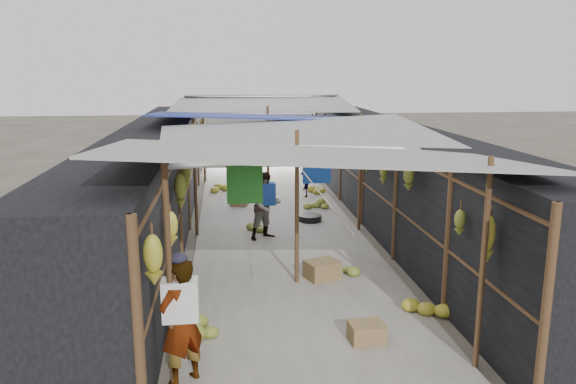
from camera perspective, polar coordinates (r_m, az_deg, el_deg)
name	(u,v)px	position (r m, az deg, el deg)	size (l,w,h in m)	color
ground	(329,377)	(6.99, 4.22, -18.19)	(80.00, 80.00, 0.00)	#6B6356
aisle_slab	(277,226)	(12.95, -1.12, -3.51)	(3.60, 16.00, 0.02)	#9E998E
stall_left	(155,180)	(12.73, -13.34, 1.15)	(1.40, 15.00, 2.30)	black
stall_right	(393,175)	(13.22, 10.59, 1.68)	(1.40, 15.00, 2.30)	black
crate_near	(367,333)	(7.72, 7.99, -14.00)	(0.45, 0.36, 0.27)	#94704B
crate_mid	(322,270)	(9.78, 3.50, -7.94)	(0.54, 0.43, 0.33)	#94704B
crate_back	(239,201)	(14.89, -4.98, -0.96)	(0.42, 0.35, 0.27)	#94704B
black_basin	(310,218)	(13.37, 2.26, -2.69)	(0.55, 0.55, 0.17)	black
vendor_elderly	(181,322)	(6.62, -10.79, -12.88)	(0.55, 0.36, 1.50)	silver
shopper_blue	(266,206)	(11.88, -2.25, -1.41)	(0.70, 0.55, 1.45)	#1F579F
vendor_seated	(305,184)	(15.83, 1.76, 0.82)	(0.50, 0.29, 0.78)	#443F3B
market_canopy	(277,121)	(12.83, -1.17, 7.24)	(5.62, 15.20, 2.77)	brown
hanging_bananas	(267,160)	(12.14, -2.19, 3.29)	(3.96, 14.24, 0.83)	#9D9728
floor_bananas	(297,232)	(12.03, 0.89, -4.08)	(3.73, 9.80, 0.33)	olive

